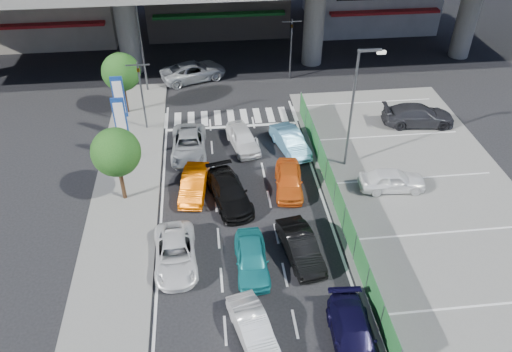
{
  "coord_description": "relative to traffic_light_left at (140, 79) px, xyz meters",
  "views": [
    {
      "loc": [
        -1.74,
        -19.86,
        19.15
      ],
      "look_at": [
        0.83,
        3.25,
        1.63
      ],
      "focal_mm": 35.0,
      "sensor_mm": 36.0,
      "label": 1
    }
  ],
  "objects": [
    {
      "name": "taxi_orange_left",
      "position": [
        3.36,
        -7.86,
        -3.28
      ],
      "size": [
        1.98,
        4.17,
        1.32
      ],
      "primitive_type": "imported",
      "rotation": [
        0.0,
        0.0,
        -0.15
      ],
      "color": "#F15C00",
      "rests_on": "ground"
    },
    {
      "name": "parked_sedan_dgrey",
      "position": [
        19.76,
        -1.63,
        -3.12
      ],
      "size": [
        5.39,
        2.65,
        1.51
      ],
      "primitive_type": "imported",
      "rotation": [
        0.0,
        0.0,
        1.47
      ],
      "color": "#2B2B30",
      "rests_on": "parking_lot"
    },
    {
      "name": "traffic_cone",
      "position": [
        11.8,
        -8.59,
        -3.56
      ],
      "size": [
        0.35,
        0.35,
        0.63
      ],
      "primitive_type": "cone",
      "rotation": [
        0.0,
        0.0,
        -0.06
      ],
      "color": "#D5410B",
      "rests_on": "parking_lot"
    },
    {
      "name": "tree_far",
      "position": [
        -1.6,
        2.5,
        -0.55
      ],
      "size": [
        2.8,
        2.8,
        4.8
      ],
      "color": "#382314",
      "rests_on": "ground"
    },
    {
      "name": "street_lamp_right",
      "position": [
        13.37,
        -6.0,
        0.83
      ],
      "size": [
        1.65,
        0.22,
        8.0
      ],
      "color": "#595B60",
      "rests_on": "ground"
    },
    {
      "name": "kei_truck_front_right",
      "position": [
        9.91,
        -3.87,
        -3.25
      ],
      "size": [
        2.46,
        4.42,
        1.38
      ],
      "primitive_type": "imported",
      "rotation": [
        0.0,
        0.0,
        0.25
      ],
      "color": "#5697BE",
      "rests_on": "ground"
    },
    {
      "name": "sedan_black_mid",
      "position": [
        5.42,
        -8.92,
        -3.25
      ],
      "size": [
        2.96,
        5.07,
        1.38
      ],
      "primitive_type": "imported",
      "rotation": [
        0.0,
        0.0,
        0.23
      ],
      "color": "black",
      "rests_on": "ground"
    },
    {
      "name": "tree_near",
      "position": [
        -0.8,
        -8.0,
        -0.55
      ],
      "size": [
        2.8,
        2.8,
        4.8
      ],
      "color": "#382314",
      "rests_on": "ground"
    },
    {
      "name": "hatch_black_mid_right",
      "position": [
        8.78,
        -13.8,
        -3.25
      ],
      "size": [
        2.15,
        4.37,
        1.38
      ],
      "primitive_type": "imported",
      "rotation": [
        0.0,
        0.0,
        0.17
      ],
      "color": "black",
      "rests_on": "ground"
    },
    {
      "name": "wagon_silver_front_left",
      "position": [
        3.07,
        -3.56,
        -3.25
      ],
      "size": [
        2.37,
        5.0,
        1.38
      ],
      "primitive_type": "imported",
      "rotation": [
        0.0,
        0.0,
        -0.02
      ],
      "color": "#A8ACAF",
      "rests_on": "ground"
    },
    {
      "name": "signboard_far",
      "position": [
        -1.4,
        -1.01,
        -0.87
      ],
      "size": [
        0.8,
        0.14,
        4.7
      ],
      "color": "#595B60",
      "rests_on": "ground"
    },
    {
      "name": "taxi_teal_mid",
      "position": [
        6.19,
        -14.36,
        -3.25
      ],
      "size": [
        1.65,
        4.06,
        1.38
      ],
      "primitive_type": "imported",
      "rotation": [
        0.0,
        0.0,
        -0.0
      ],
      "color": "teal",
      "rests_on": "ground"
    },
    {
      "name": "traffic_light_left",
      "position": [
        0.0,
        0.0,
        0.0
      ],
      "size": [
        1.6,
        1.24,
        5.2
      ],
      "color": "#595B60",
      "rests_on": "ground"
    },
    {
      "name": "ground",
      "position": [
        6.2,
        -12.0,
        -3.94
      ],
      "size": [
        120.0,
        120.0,
        0.0
      ],
      "primitive_type": "plane",
      "color": "black",
      "rests_on": "ground"
    },
    {
      "name": "fence_run",
      "position": [
        11.5,
        -11.0,
        -3.04
      ],
      "size": [
        0.16,
        22.0,
        1.8
      ],
      "primitive_type": null,
      "color": "#21602C",
      "rests_on": "ground"
    },
    {
      "name": "hatch_white_back_mid",
      "position": [
        5.82,
        -18.46,
        -3.31
      ],
      "size": [
        2.25,
        4.01,
        1.25
      ],
      "primitive_type": "imported",
      "rotation": [
        0.0,
        0.0,
        0.26
      ],
      "color": "silver",
      "rests_on": "ground"
    },
    {
      "name": "signboard_near",
      "position": [
        -1.0,
        -4.01,
        -0.87
      ],
      "size": [
        0.8,
        0.14,
        4.7
      ],
      "color": "#595B60",
      "rests_on": "ground"
    },
    {
      "name": "taxi_orange_right",
      "position": [
        9.11,
        -8.13,
        -3.25
      ],
      "size": [
        2.08,
        4.21,
        1.38
      ],
      "primitive_type": "imported",
      "rotation": [
        0.0,
        0.0,
        -0.11
      ],
      "color": "orange",
      "rests_on": "ground"
    },
    {
      "name": "street_lamp_left",
      "position": [
        -0.13,
        6.0,
        0.83
      ],
      "size": [
        1.65,
        0.22,
        8.0
      ],
      "color": "#595B60",
      "rests_on": "ground"
    },
    {
      "name": "sedan_white_front_mid",
      "position": [
        6.75,
        -3.15,
        -3.25
      ],
      "size": [
        2.42,
        4.3,
        1.38
      ],
      "primitive_type": "imported",
      "rotation": [
        0.0,
        0.0,
        0.2
      ],
      "color": "white",
      "rests_on": "ground"
    },
    {
      "name": "sedan_white_mid_left",
      "position": [
        2.34,
        -13.56,
        -3.3
      ],
      "size": [
        2.37,
        4.7,
        1.27
      ],
      "primitive_type": "imported",
      "rotation": [
        0.0,
        0.0,
        0.06
      ],
      "color": "white",
      "rests_on": "ground"
    },
    {
      "name": "parking_lot",
      "position": [
        17.2,
        -10.0,
        -3.91
      ],
      "size": [
        12.0,
        28.0,
        0.06
      ],
      "primitive_type": "cube",
      "color": "slate",
      "rests_on": "ground"
    },
    {
      "name": "parked_sedan_white",
      "position": [
        15.36,
        -8.89,
        -3.19
      ],
      "size": [
        4.12,
        1.88,
        1.37
      ],
      "primitive_type": "imported",
      "rotation": [
        0.0,
        0.0,
        1.5
      ],
      "color": "white",
      "rests_on": "parking_lot"
    },
    {
      "name": "traffic_light_right",
      "position": [
        11.7,
        7.0,
        0.0
      ],
      "size": [
        1.6,
        1.24,
        5.2
      ],
      "color": "#595B60",
      "rests_on": "ground"
    },
    {
      "name": "crossing_wagon_silver",
      "position": [
        3.51,
        7.72,
        -3.17
      ],
      "size": [
        6.04,
        4.25,
        1.53
      ],
      "primitive_type": "imported",
      "rotation": [
        0.0,
        0.0,
        1.91
      ],
      "color": "#A8ACB0",
      "rests_on": "ground"
    },
    {
      "name": "sidewalk_left",
      "position": [
        -0.8,
        -8.0,
        -3.88
      ],
      "size": [
        4.0,
        30.0,
        0.12
      ],
      "primitive_type": "cube",
      "color": "slate",
      "rests_on": "ground"
    },
    {
      "name": "minivan_navy_back",
      "position": [
        10.08,
        -19.36,
        -3.29
      ],
      "size": [
        2.05,
        4.57,
        1.3
      ],
      "primitive_type": "imported",
      "rotation": [
        0.0,
        0.0,
        -0.05
      ],
      "color": "black",
      "rests_on": "ground"
    }
  ]
}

